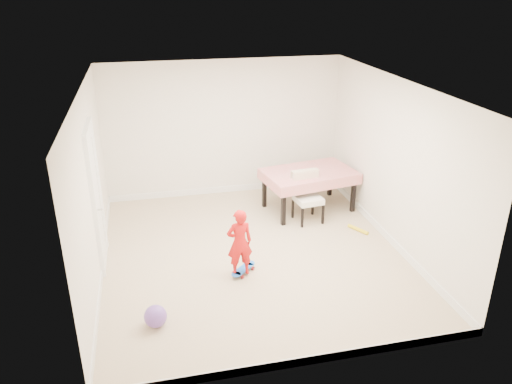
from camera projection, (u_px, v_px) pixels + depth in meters
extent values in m
plane|color=tan|center=(253.00, 254.00, 7.73)|extent=(5.00, 5.00, 0.00)
cube|color=white|center=(252.00, 87.00, 6.71)|extent=(4.50, 5.00, 0.04)
cube|color=silver|center=(224.00, 129.00, 9.44)|extent=(4.50, 0.04, 2.60)
cube|color=silver|center=(306.00, 264.00, 5.00)|extent=(4.50, 0.04, 2.60)
cube|color=silver|center=(92.00, 189.00, 6.76)|extent=(0.04, 5.00, 2.60)
cube|color=silver|center=(394.00, 164.00, 7.67)|extent=(0.04, 5.00, 2.60)
cube|color=white|center=(97.00, 199.00, 7.14)|extent=(0.11, 0.94, 2.11)
cube|color=white|center=(226.00, 189.00, 9.94)|extent=(4.50, 0.02, 0.12)
cube|color=white|center=(302.00, 361.00, 5.48)|extent=(4.50, 0.02, 0.12)
cube|color=white|center=(102.00, 268.00, 7.25)|extent=(0.02, 5.00, 0.12)
cube|color=white|center=(386.00, 235.00, 8.17)|extent=(0.02, 5.00, 0.12)
imported|color=red|center=(240.00, 245.00, 6.97)|extent=(0.38, 0.27, 1.01)
sphere|color=#6F48AD|center=(155.00, 316.00, 6.08)|extent=(0.28, 0.28, 0.28)
cylinder|color=yellow|center=(358.00, 229.00, 8.42)|extent=(0.25, 0.38, 0.06)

